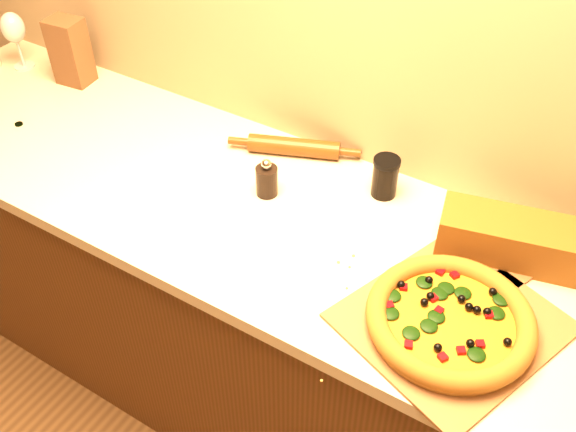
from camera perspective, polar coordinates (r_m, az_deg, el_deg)
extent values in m
plane|color=#9E8460|center=(1.65, 7.25, 17.75)|extent=(4.00, 0.00, 4.00)
cube|color=#4A2D10|center=(2.01, 0.83, -10.46)|extent=(2.80, 0.65, 0.86)
cube|color=beige|center=(1.67, 0.98, -1.08)|extent=(2.84, 0.68, 0.04)
cube|color=brown|center=(1.48, 14.30, -9.10)|extent=(0.51, 0.54, 0.01)
cube|color=brown|center=(1.65, 20.64, -4.05)|extent=(0.12, 0.18, 0.01)
cylinder|color=#BE7B2F|center=(1.45, 14.10, -9.32)|extent=(0.35, 0.35, 0.02)
cylinder|color=gold|center=(1.44, 14.19, -9.00)|extent=(0.29, 0.29, 0.01)
torus|color=brown|center=(1.44, 14.24, -8.81)|extent=(0.36, 0.36, 0.05)
ellipsoid|color=black|center=(1.45, 16.68, -8.69)|extent=(0.04, 0.04, 0.01)
sphere|color=black|center=(1.42, 12.35, -8.60)|extent=(0.02, 0.02, 0.02)
cube|color=maroon|center=(1.40, 14.29, -10.60)|extent=(0.02, 0.02, 0.01)
cylinder|color=black|center=(2.17, -22.81, 7.54)|extent=(0.03, 0.03, 0.01)
cylinder|color=black|center=(1.72, -1.90, 3.13)|extent=(0.06, 0.06, 0.08)
sphere|color=silver|center=(1.68, -1.94, 4.61)|extent=(0.03, 0.03, 0.03)
cylinder|color=#54300E|center=(1.87, 0.52, 6.18)|extent=(0.27, 0.15, 0.05)
cylinder|color=#54300E|center=(1.85, 5.54, 5.66)|extent=(0.07, 0.04, 0.02)
cylinder|color=#54300E|center=(1.89, -4.40, 6.64)|extent=(0.07, 0.04, 0.02)
cube|color=brown|center=(1.63, 20.25, -2.13)|extent=(0.42, 0.22, 0.11)
cylinder|color=silver|center=(2.49, -22.38, 12.24)|extent=(0.07, 0.07, 0.00)
cylinder|color=silver|center=(2.47, -22.66, 13.16)|extent=(0.01, 0.01, 0.09)
ellipsoid|color=silver|center=(2.43, -23.28, 15.13)|extent=(0.08, 0.08, 0.10)
cube|color=brown|center=(2.29, -18.80, 13.68)|extent=(0.12, 0.10, 0.22)
cylinder|color=black|center=(1.73, 8.60, 3.28)|extent=(0.07, 0.07, 0.10)
cylinder|color=black|center=(1.69, 8.80, 4.80)|extent=(0.07, 0.07, 0.01)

